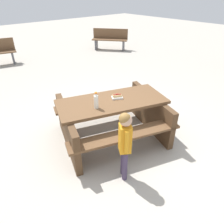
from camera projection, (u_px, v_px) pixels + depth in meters
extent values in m
plane|color=#ADA599|center=(112.00, 136.00, 3.85)|extent=(30.00, 30.00, 0.00)
cube|color=brown|center=(112.00, 102.00, 3.48)|extent=(1.95, 1.32, 0.05)
cube|color=brown|center=(101.00, 102.00, 4.07)|extent=(1.79, 0.87, 0.04)
cube|color=brown|center=(126.00, 135.00, 3.18)|extent=(1.79, 0.87, 0.04)
cube|color=#4D3520|center=(151.00, 112.00, 3.92)|extent=(0.57, 1.35, 0.70)
cube|color=#4D3520|center=(68.00, 130.00, 3.42)|extent=(0.57, 1.35, 0.70)
cylinder|color=silver|center=(96.00, 102.00, 3.19)|extent=(0.07, 0.07, 0.21)
cone|color=silver|center=(96.00, 95.00, 3.13)|extent=(0.06, 0.06, 0.04)
cylinder|color=orange|center=(96.00, 93.00, 3.11)|extent=(0.04, 0.04, 0.02)
cube|color=white|center=(117.00, 98.00, 3.52)|extent=(0.21, 0.19, 0.03)
cube|color=#D8B272|center=(117.00, 96.00, 3.50)|extent=(0.16, 0.12, 0.04)
cylinder|color=maroon|center=(117.00, 95.00, 3.49)|extent=(0.14, 0.09, 0.03)
ellipsoid|color=maroon|center=(117.00, 94.00, 3.49)|extent=(0.07, 0.06, 0.01)
cylinder|color=#3F334C|center=(123.00, 161.00, 2.97)|extent=(0.07, 0.07, 0.48)
cylinder|color=#3F334C|center=(125.00, 166.00, 2.88)|extent=(0.07, 0.07, 0.48)
cube|color=orange|center=(125.00, 138.00, 2.70)|extent=(0.21, 0.22, 0.41)
cylinder|color=orange|center=(124.00, 133.00, 2.77)|extent=(0.06, 0.06, 0.35)
cylinder|color=orange|center=(127.00, 142.00, 2.60)|extent=(0.06, 0.06, 0.35)
sphere|color=tan|center=(126.00, 120.00, 2.55)|extent=(0.16, 0.16, 0.16)
sphere|color=olive|center=(125.00, 119.00, 2.54)|extent=(0.15, 0.15, 0.15)
cube|color=#4C4C51|center=(13.00, 57.00, 7.47)|extent=(0.15, 0.36, 0.41)
cube|color=brown|center=(110.00, 40.00, 8.96)|extent=(1.26, 1.41, 0.04)
cube|color=brown|center=(110.00, 33.00, 9.00)|extent=(0.98, 1.19, 0.40)
cube|color=#4C4C51|center=(96.00, 44.00, 9.16)|extent=(0.32, 0.27, 0.41)
cube|color=#4C4C51|center=(124.00, 45.00, 8.99)|extent=(0.32, 0.27, 0.41)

